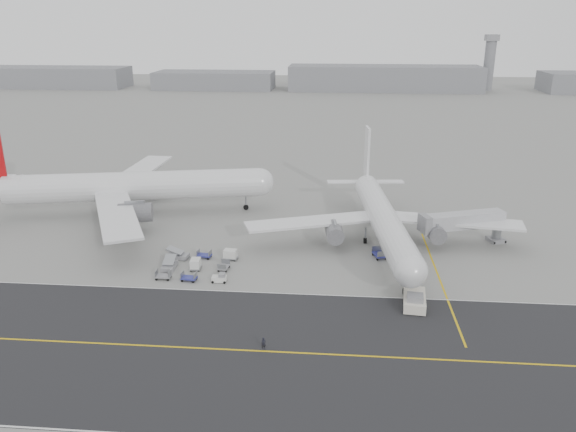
# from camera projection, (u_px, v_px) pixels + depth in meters

# --- Properties ---
(ground) EXTENTS (700.00, 700.00, 0.00)m
(ground) POSITION_uv_depth(u_px,v_px,m) (248.00, 286.00, 87.13)
(ground) COLOR gray
(ground) RESTS_ON ground
(taxiway) EXTENTS (220.00, 59.00, 0.03)m
(taxiway) POSITION_uv_depth(u_px,v_px,m) (267.00, 351.00, 69.81)
(taxiway) COLOR #29292C
(taxiway) RESTS_ON ground
(horizon_buildings) EXTENTS (520.00, 28.00, 28.00)m
(horizon_buildings) POSITION_uv_depth(u_px,v_px,m) (366.00, 90.00, 329.21)
(horizon_buildings) COLOR slate
(horizon_buildings) RESTS_ON ground
(control_tower) EXTENTS (7.00, 7.00, 31.25)m
(control_tower) POSITION_uv_depth(u_px,v_px,m) (489.00, 62.00, 322.90)
(control_tower) COLOR slate
(control_tower) RESTS_ON ground
(airliner_a) EXTENTS (61.02, 59.78, 21.28)m
(airliner_a) POSITION_uv_depth(u_px,v_px,m) (128.00, 186.00, 117.21)
(airliner_a) COLOR silver
(airliner_a) RESTS_ON ground
(airliner_b) EXTENTS (50.29, 51.06, 17.63)m
(airliner_b) POSITION_uv_depth(u_px,v_px,m) (383.00, 218.00, 101.74)
(airliner_b) COLOR silver
(airliner_b) RESTS_ON ground
(pushback_tug) EXTENTS (3.75, 8.54, 2.41)m
(pushback_tug) POSITION_uv_depth(u_px,v_px,m) (414.00, 300.00, 80.57)
(pushback_tug) COLOR silver
(pushback_tug) RESTS_ON ground
(jet_bridge) EXTENTS (16.94, 8.43, 6.39)m
(jet_bridge) POSITION_uv_depth(u_px,v_px,m) (464.00, 222.00, 101.34)
(jet_bridge) COLOR gray
(jet_bridge) RESTS_ON ground
(gse_cluster) EXTENTS (16.91, 16.36, 1.87)m
(gse_cluster) POSITION_uv_depth(u_px,v_px,m) (197.00, 269.00, 92.98)
(gse_cluster) COLOR gray
(gse_cluster) RESTS_ON ground
(stray_dolly) EXTENTS (2.51, 3.23, 1.75)m
(stray_dolly) POSITION_uv_depth(u_px,v_px,m) (379.00, 258.00, 97.39)
(stray_dolly) COLOR silver
(stray_dolly) RESTS_ON ground
(ground_crew_a) EXTENTS (0.69, 0.55, 1.65)m
(ground_crew_a) POSITION_uv_depth(u_px,v_px,m) (264.00, 344.00, 69.97)
(ground_crew_a) COLOR black
(ground_crew_a) RESTS_ON ground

